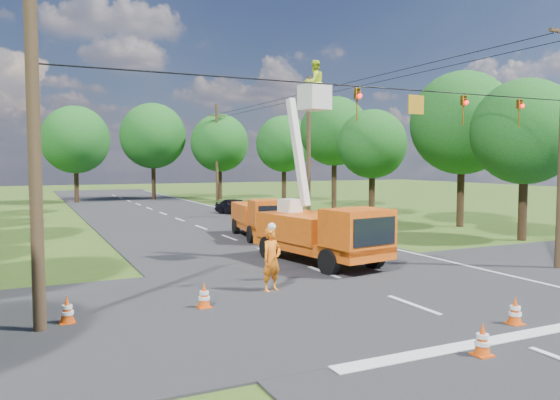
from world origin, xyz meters
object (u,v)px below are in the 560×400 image
pole_left (34,142)px  tree_right_d (334,131)px  pole_right_far (217,152)px  tree_far_c (220,143)px  tree_right_e (284,144)px  second_truck (263,217)px  traffic_cone_7 (269,224)px  tree_right_b (462,123)px  bucket_truck (321,221)px  traffic_cone_1 (515,311)px  traffic_cone_5 (67,310)px  traffic_cone_3 (325,242)px  pole_right_mid (309,147)px  ground_worker (272,260)px  traffic_cone_0 (482,340)px  traffic_cone_2 (340,247)px  distant_car (236,206)px  tree_far_b (153,136)px  tree_right_c (372,144)px  traffic_cone_4 (204,296)px  tree_right_a (525,132)px  tree_far_a (75,140)px

pole_left → tree_right_d: tree_right_d is taller
pole_right_far → tree_far_c: (1.00, 2.00, 0.96)m
tree_right_e → second_truck: bearing=-118.2°
traffic_cone_7 → tree_far_c: tree_far_c is taller
traffic_cone_7 → tree_right_b: size_ratio=0.07×
bucket_truck → tree_right_d: bearing=48.7°
tree_right_b → pole_left: bearing=-153.9°
tree_right_e → traffic_cone_7: bearing=-118.1°
traffic_cone_1 → traffic_cone_5: (-10.00, 4.83, 0.00)m
traffic_cone_5 → tree_right_b: (23.87, 11.65, 6.08)m
traffic_cone_3 → pole_right_far: size_ratio=0.07×
second_truck → pole_right_mid: (6.87, 7.68, 3.98)m
tree_right_d → ground_worker: bearing=-124.5°
traffic_cone_0 → traffic_cone_2: same height
pole_right_mid → pole_right_far: bearing=90.0°
distant_car → traffic_cone_2: size_ratio=5.15×
second_truck → tree_right_b: 14.39m
pole_right_mid → tree_far_c: 22.04m
ground_worker → tree_far_b: 44.47m
traffic_cone_5 → tree_far_c: 45.87m
traffic_cone_0 → traffic_cone_7: same height
bucket_truck → pole_left: bearing=-165.1°
pole_right_mid → traffic_cone_2: bearing=-113.1°
traffic_cone_2 → tree_right_c: (10.66, 12.99, 4.95)m
traffic_cone_1 → traffic_cone_5: bearing=154.2°
bucket_truck → traffic_cone_3: bearing=48.1°
traffic_cone_2 → traffic_cone_4: bearing=-144.1°
traffic_cone_2 → tree_right_c: 17.52m
bucket_truck → traffic_cone_1: bearing=-97.2°
distant_car → tree_right_a: bearing=-88.1°
traffic_cone_4 → pole_left: pole_left is taller
traffic_cone_1 → tree_far_b: 49.92m
traffic_cone_7 → tree_right_d: size_ratio=0.07×
bucket_truck → second_truck: bucket_truck is taller
traffic_cone_3 → traffic_cone_7: (0.56, 7.68, 0.00)m
tree_far_c → pole_left: bearing=-114.3°
bucket_truck → traffic_cone_3: size_ratio=11.29×
tree_right_e → tree_far_b: (-10.80, 10.00, 1.00)m
tree_right_e → traffic_cone_5: bearing=-123.2°
pole_right_mid → pole_left: size_ratio=1.11×
pole_left → tree_far_b: 46.76m
tree_right_a → pole_left: bearing=-165.4°
tree_far_c → tree_right_b: bearing=-79.6°
ground_worker → traffic_cone_3: 8.50m
traffic_cone_1 → traffic_cone_3: (1.63, 12.13, 0.00)m
traffic_cone_1 → tree_right_d: tree_right_d is taller
second_truck → distant_car: bearing=84.1°
traffic_cone_5 → tree_right_b: bearing=26.0°
traffic_cone_3 → tree_far_c: bearing=78.9°
tree_far_a → traffic_cone_2: bearing=-78.5°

